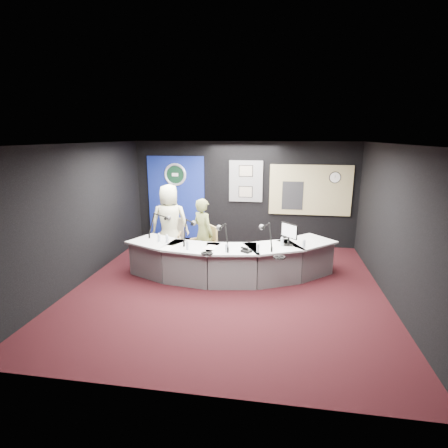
% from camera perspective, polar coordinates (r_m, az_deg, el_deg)
% --- Properties ---
extents(ground, '(6.00, 6.00, 0.00)m').
position_cam_1_polar(ground, '(7.08, 0.59, -10.32)').
color(ground, black).
rests_on(ground, ground).
extents(ceiling, '(6.00, 6.00, 0.02)m').
position_cam_1_polar(ceiling, '(6.44, 0.66, 12.97)').
color(ceiling, silver).
rests_on(ceiling, ground).
extents(wall_back, '(6.00, 0.02, 2.80)m').
position_cam_1_polar(wall_back, '(9.54, 3.27, 4.92)').
color(wall_back, black).
rests_on(wall_back, ground).
extents(wall_front, '(6.00, 0.02, 2.80)m').
position_cam_1_polar(wall_front, '(3.83, -6.06, -9.65)').
color(wall_front, black).
rests_on(wall_front, ground).
extents(wall_left, '(0.02, 6.00, 2.80)m').
position_cam_1_polar(wall_left, '(7.65, -22.22, 1.53)').
color(wall_left, black).
rests_on(wall_left, ground).
extents(wall_right, '(0.02, 6.00, 2.80)m').
position_cam_1_polar(wall_right, '(6.87, 26.21, -0.23)').
color(wall_right, black).
rests_on(wall_right, ground).
extents(broadcast_desk, '(4.50, 1.90, 0.75)m').
position_cam_1_polar(broadcast_desk, '(7.45, 0.84, -5.93)').
color(broadcast_desk, silver).
rests_on(broadcast_desk, ground).
extents(backdrop_panel, '(1.60, 0.05, 2.30)m').
position_cam_1_polar(backdrop_panel, '(9.91, -7.79, 4.27)').
color(backdrop_panel, navy).
rests_on(backdrop_panel, wall_back).
extents(agency_seal, '(0.63, 0.07, 0.63)m').
position_cam_1_polar(agency_seal, '(9.78, -7.98, 7.99)').
color(agency_seal, silver).
rests_on(agency_seal, backdrop_panel).
extents(seal_center, '(0.48, 0.01, 0.48)m').
position_cam_1_polar(seal_center, '(9.79, -7.98, 7.99)').
color(seal_center, black).
rests_on(seal_center, backdrop_panel).
extents(pinboard, '(0.90, 0.04, 1.10)m').
position_cam_1_polar(pinboard, '(9.46, 3.58, 6.97)').
color(pinboard, slate).
rests_on(pinboard, wall_back).
extents(framed_photo_upper, '(0.34, 0.02, 0.27)m').
position_cam_1_polar(framed_photo_upper, '(9.40, 3.59, 8.64)').
color(framed_photo_upper, gray).
rests_on(framed_photo_upper, pinboard).
extents(framed_photo_lower, '(0.34, 0.02, 0.27)m').
position_cam_1_polar(framed_photo_lower, '(9.47, 3.54, 5.27)').
color(framed_photo_lower, gray).
rests_on(framed_photo_lower, pinboard).
extents(booth_window_frame, '(2.12, 0.06, 1.32)m').
position_cam_1_polar(booth_window_frame, '(9.48, 13.89, 5.38)').
color(booth_window_frame, tan).
rests_on(booth_window_frame, wall_back).
extents(booth_glow, '(2.00, 0.02, 1.20)m').
position_cam_1_polar(booth_glow, '(9.47, 13.90, 5.37)').
color(booth_glow, '#D4AA86').
rests_on(booth_glow, booth_window_frame).
extents(equipment_rack, '(0.55, 0.02, 0.75)m').
position_cam_1_polar(equipment_rack, '(9.45, 11.12, 4.57)').
color(equipment_rack, black).
rests_on(equipment_rack, booth_window_frame).
extents(wall_clock, '(0.28, 0.01, 0.28)m').
position_cam_1_polar(wall_clock, '(9.48, 17.67, 7.26)').
color(wall_clock, white).
rests_on(wall_clock, booth_window_frame).
extents(armchair_left, '(0.68, 0.68, 1.06)m').
position_cam_1_polar(armchair_left, '(8.59, -8.78, -2.26)').
color(armchair_left, '#A18149').
rests_on(armchair_left, ground).
extents(armchair_right, '(0.75, 0.75, 0.94)m').
position_cam_1_polar(armchair_right, '(7.98, -3.39, -3.82)').
color(armchair_right, '#A18149').
rests_on(armchair_right, ground).
extents(draped_jacket, '(0.51, 0.17, 0.70)m').
position_cam_1_polar(draped_jacket, '(8.78, -8.20, -1.25)').
color(draped_jacket, '#6E675D').
rests_on(draped_jacket, armchair_left).
extents(person_man, '(0.97, 0.70, 1.84)m').
position_cam_1_polar(person_man, '(8.48, -8.88, 0.28)').
color(person_man, beige).
rests_on(person_man, ground).
extents(person_woman, '(0.70, 0.66, 1.60)m').
position_cam_1_polar(person_woman, '(7.89, -3.42, -1.55)').
color(person_woman, olive).
rests_on(person_woman, ground).
extents(computer_monitor, '(0.32, 0.32, 0.29)m').
position_cam_1_polar(computer_monitor, '(7.22, 10.56, -1.04)').
color(computer_monitor, black).
rests_on(computer_monitor, broadcast_desk).
extents(desk_phone, '(0.23, 0.21, 0.04)m').
position_cam_1_polar(desk_phone, '(6.79, 3.66, -4.40)').
color(desk_phone, black).
rests_on(desk_phone, broadcast_desk).
extents(headphones_near, '(0.24, 0.24, 0.04)m').
position_cam_1_polar(headphones_near, '(6.54, 9.04, -5.36)').
color(headphones_near, black).
rests_on(headphones_near, broadcast_desk).
extents(headphones_far, '(0.23, 0.23, 0.04)m').
position_cam_1_polar(headphones_far, '(6.67, -2.79, -4.80)').
color(headphones_far, black).
rests_on(headphones_far, broadcast_desk).
extents(paper_stack, '(0.27, 0.35, 0.00)m').
position_cam_1_polar(paper_stack, '(7.12, -9.22, -3.89)').
color(paper_stack, white).
rests_on(paper_stack, broadcast_desk).
extents(notepad, '(0.26, 0.33, 0.00)m').
position_cam_1_polar(notepad, '(7.07, -2.17, -3.82)').
color(notepad, white).
rests_on(notepad, broadcast_desk).
extents(boom_mic_a, '(0.39, 0.68, 0.60)m').
position_cam_1_polar(boom_mic_a, '(8.00, -10.57, 0.30)').
color(boom_mic_a, black).
rests_on(boom_mic_a, broadcast_desk).
extents(boom_mic_b, '(0.18, 0.74, 0.60)m').
position_cam_1_polar(boom_mic_b, '(7.37, -5.76, -0.73)').
color(boom_mic_b, black).
rests_on(boom_mic_b, broadcast_desk).
extents(boom_mic_c, '(0.39, 0.68, 0.60)m').
position_cam_1_polar(boom_mic_c, '(6.96, -0.11, -1.55)').
color(boom_mic_c, black).
rests_on(boom_mic_c, broadcast_desk).
extents(boom_mic_d, '(0.35, 0.70, 0.60)m').
position_cam_1_polar(boom_mic_d, '(7.05, 6.97, -1.44)').
color(boom_mic_d, black).
rests_on(boom_mic_d, broadcast_desk).
extents(water_bottles, '(3.09, 0.66, 0.18)m').
position_cam_1_polar(water_bottles, '(7.04, 0.66, -3.15)').
color(water_bottles, silver).
rests_on(water_bottles, broadcast_desk).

